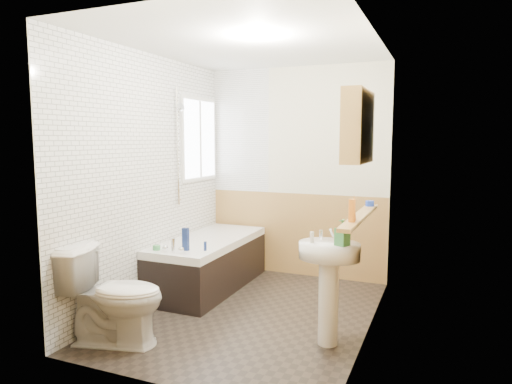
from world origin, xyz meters
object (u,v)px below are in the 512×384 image
toilet (114,296)px  sink (329,272)px  medicine_cabinet (358,127)px  pine_shelf (360,216)px  bathtub (209,262)px

toilet → sink: 1.74m
sink → medicine_cabinet: (0.17, 0.15, 1.15)m
sink → pine_shelf: size_ratio=0.74×
toilet → medicine_cabinet: bearing=-80.4°
medicine_cabinet → pine_shelf: bearing=59.2°
toilet → medicine_cabinet: medicine_cabinet is taller
bathtub → toilet: 1.53m
pine_shelf → medicine_cabinet: 0.72m
toilet → sink: sink is taller
bathtub → pine_shelf: 2.04m
sink → pine_shelf: bearing=49.9°
toilet → pine_shelf: pine_shelf is taller
sink → pine_shelf: pine_shelf is taller
bathtub → medicine_cabinet: (1.74, -0.74, 1.46)m
pine_shelf → medicine_cabinet: medicine_cabinet is taller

